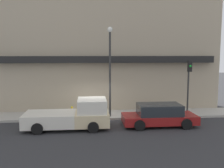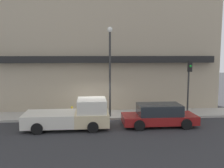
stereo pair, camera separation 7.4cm
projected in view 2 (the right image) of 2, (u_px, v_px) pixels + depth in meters
name	position (u px, v px, depth m)	size (l,w,h in m)	color
ground_plane	(95.00, 121.00, 16.79)	(80.00, 80.00, 0.00)	#2D2D30
sidewalk	(95.00, 115.00, 17.98)	(36.00, 2.43, 0.15)	#ADA89E
building	(93.00, 44.00, 20.02)	(19.80, 3.80, 11.57)	tan
pickup_truck	(73.00, 116.00, 15.04)	(5.04, 2.30, 1.76)	beige
parked_car	(159.00, 115.00, 15.51)	(4.56, 2.00, 1.37)	maroon
fire_hydrant	(72.00, 111.00, 17.21)	(0.18, 0.18, 0.73)	yellow
street_lamp	(110.00, 62.00, 16.87)	(0.36, 0.36, 6.11)	#2D2D2D
traffic_light	(189.00, 77.00, 17.67)	(0.28, 0.42, 3.86)	#2D2D2D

